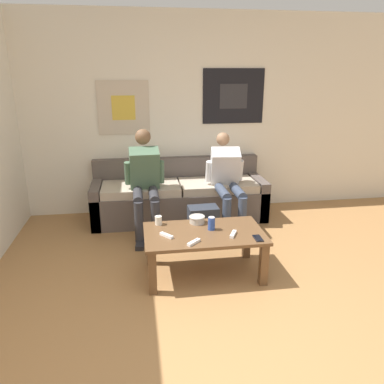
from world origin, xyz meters
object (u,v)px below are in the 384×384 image
coffee_table (204,239)px  drink_can_blue (211,223)px  cell_phone (258,238)px  game_controller_far_center (233,234)px  person_seated_teen (227,179)px  game_controller_near_left (166,235)px  pillar_candle (158,220)px  couch (179,198)px  ceramic_bowl (197,219)px  game_controller_near_right (194,242)px  backpack (203,225)px  person_seated_adult (145,179)px

coffee_table → drink_can_blue: size_ratio=8.82×
drink_can_blue → cell_phone: bearing=-35.1°
drink_can_blue → game_controller_far_center: size_ratio=0.86×
person_seated_teen → game_controller_near_left: 1.43m
game_controller_near_left → pillar_candle: bearing=100.3°
coffee_table → game_controller_far_center: bearing=-24.1°
couch → ceramic_bowl: (0.03, -1.24, 0.20)m
coffee_table → game_controller_near_left: 0.36m
couch → game_controller_near_left: (-0.29, -1.51, 0.17)m
person_seated_teen → ceramic_bowl: 1.03m
ceramic_bowl → cell_phone: bearing=-42.7°
game_controller_near_left → ceramic_bowl: bearing=40.2°
ceramic_bowl → game_controller_near_right: ceramic_bowl is taller
person_seated_teen → backpack: (-0.36, -0.41, -0.41)m
couch → game_controller_near_right: (-0.07, -1.68, 0.17)m
cell_phone → pillar_candle: bearing=151.9°
couch → drink_can_blue: 1.44m
drink_can_blue → game_controller_near_left: (-0.43, -0.09, -0.05)m
pillar_candle → couch: bearing=74.4°
pillar_candle → game_controller_near_left: bearing=-79.7°
ceramic_bowl → game_controller_near_left: 0.42m
pillar_candle → coffee_table: bearing=-30.6°
coffee_table → pillar_candle: (-0.40, 0.24, 0.12)m
game_controller_near_right → person_seated_teen: bearing=65.3°
coffee_table → pillar_candle: 0.48m
game_controller_near_right → drink_can_blue: bearing=52.3°
person_seated_teen → game_controller_far_center: 1.24m
backpack → game_controller_far_center: game_controller_far_center is taller
couch → pillar_candle: couch is taller
game_controller_near_left → cell_phone: bearing=-11.7°
person_seated_adult → ceramic_bowl: bearing=-62.1°
coffee_table → ceramic_bowl: (-0.03, 0.22, 0.11)m
pillar_candle → game_controller_near_right: 0.54m
backpack → ceramic_bowl: (-0.15, -0.47, 0.27)m
person_seated_teen → pillar_candle: size_ratio=11.45×
couch → drink_can_blue: size_ratio=17.63×
coffee_table → ceramic_bowl: size_ratio=7.06×
person_seated_teen → drink_can_blue: 1.14m
cell_phone → game_controller_near_left: bearing=168.3°
couch → person_seated_adult: bearing=-140.7°
pillar_candle → game_controller_near_left: (0.05, -0.29, -0.03)m
coffee_table → backpack: coffee_table is taller
pillar_candle → game_controller_near_right: (0.27, -0.46, -0.03)m
ceramic_bowl → game_controller_near_right: (-0.10, -0.45, -0.03)m
coffee_table → couch: bearing=92.3°
game_controller_near_right → cell_phone: game_controller_near_right is taller
ceramic_bowl → game_controller_near_right: bearing=-102.8°
backpack → drink_can_blue: 0.71m
coffee_table → backpack: (0.12, 0.69, -0.16)m
person_seated_adult → game_controller_near_right: bearing=-74.6°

